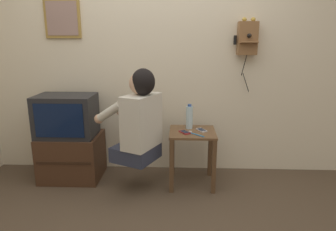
% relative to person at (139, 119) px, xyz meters
% --- Properties ---
extents(ground_plane, '(14.00, 14.00, 0.00)m').
position_rel_person_xyz_m(ground_plane, '(0.15, -0.53, -0.71)').
color(ground_plane, '#4C3D2D').
extents(wall_back, '(6.80, 0.05, 2.55)m').
position_rel_person_xyz_m(wall_back, '(0.15, 0.56, 0.56)').
color(wall_back, beige).
rests_on(wall_back, ground_plane).
extents(side_table, '(0.45, 0.43, 0.55)m').
position_rel_person_xyz_m(side_table, '(0.50, 0.16, -0.29)').
color(side_table, brown).
rests_on(side_table, ground_plane).
extents(person, '(0.62, 0.57, 0.86)m').
position_rel_person_xyz_m(person, '(0.00, 0.00, 0.00)').
color(person, '#2D3347').
rests_on(person, ground_plane).
extents(tv_stand, '(0.60, 0.48, 0.47)m').
position_rel_person_xyz_m(tv_stand, '(-0.75, 0.25, -0.48)').
color(tv_stand, '#422819').
rests_on(tv_stand, ground_plane).
extents(television, '(0.57, 0.39, 0.42)m').
position_rel_person_xyz_m(television, '(-0.77, 0.23, -0.04)').
color(television, '#232326').
rests_on(television, tv_stand).
extents(wall_phone_antique, '(0.23, 0.19, 0.74)m').
position_rel_person_xyz_m(wall_phone_antique, '(1.04, 0.47, 0.72)').
color(wall_phone_antique, brown).
extents(framed_picture, '(0.37, 0.03, 0.39)m').
position_rel_person_xyz_m(framed_picture, '(-0.83, 0.52, 0.91)').
color(framed_picture, olive).
extents(cell_phone_held, '(0.12, 0.14, 0.01)m').
position_rel_person_xyz_m(cell_phone_held, '(0.42, 0.11, -0.15)').
color(cell_phone_held, maroon).
rests_on(cell_phone_held, side_table).
extents(cell_phone_spare, '(0.11, 0.14, 0.01)m').
position_rel_person_xyz_m(cell_phone_spare, '(0.59, 0.18, -0.15)').
color(cell_phone_spare, silver).
rests_on(cell_phone_spare, side_table).
extents(water_bottle, '(0.07, 0.07, 0.25)m').
position_rel_person_xyz_m(water_bottle, '(0.47, 0.26, -0.04)').
color(water_bottle, silver).
rests_on(water_bottle, side_table).
extents(toothbrush, '(0.14, 0.14, 0.02)m').
position_rel_person_xyz_m(toothbrush, '(0.52, 0.05, -0.15)').
color(toothbrush, '#338CD8').
rests_on(toothbrush, side_table).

